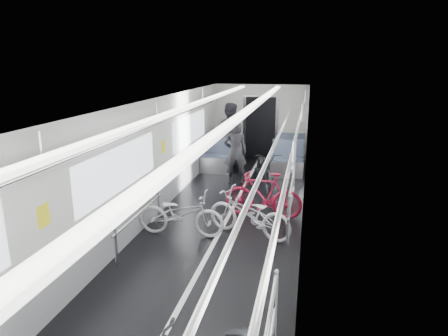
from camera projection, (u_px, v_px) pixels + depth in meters
The scene contains 7 objects.
car_shell at pixel (229, 163), 8.02m from camera, with size 3.02×14.01×2.41m.
bike_left_far at pixel (181, 214), 7.27m from camera, with size 0.56×1.60×0.84m, color #B1B1B6.
bike_right_mid at pixel (249, 214), 7.23m from camera, with size 0.57×1.64×0.86m, color silver.
bike_right_far at pixel (263, 195), 8.11m from camera, with size 0.45×1.59×0.96m, color maroon.
bike_aisle at pixel (264, 169), 10.11m from camera, with size 0.63×1.81×0.95m, color black.
person_standing at pixel (235, 152), 10.26m from camera, with size 0.61×0.40×1.67m, color black.
person_seated at pixel (229, 134), 12.10m from camera, with size 0.93×0.72×1.91m, color #2C2A31.
Camera 1 is at (1.52, -5.84, 3.11)m, focal length 32.00 mm.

